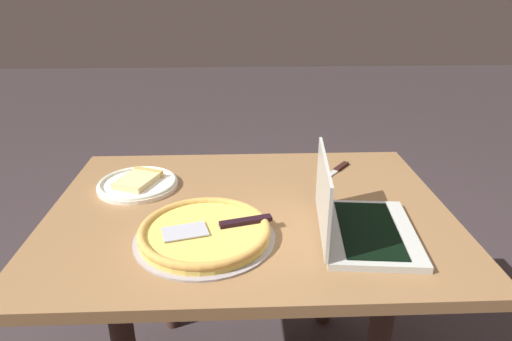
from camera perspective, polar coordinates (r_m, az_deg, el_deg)
name	(u,v)px	position (r m, az deg, el deg)	size (l,w,h in m)	color
dining_table	(249,236)	(1.36, -0.86, -8.35)	(1.16, 0.85, 0.72)	olive
laptop	(355,221)	(1.19, 12.54, -6.32)	(0.28, 0.35, 0.21)	beige
pizza_plate	(138,183)	(1.48, -14.87, -1.57)	(0.25, 0.25, 0.04)	white
pizza_tray	(205,232)	(1.16, -6.57, -7.85)	(0.37, 0.37, 0.04)	#9F999E
table_knife	(336,170)	(1.57, 10.25, 0.04)	(0.14, 0.17, 0.01)	#B4BDB7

